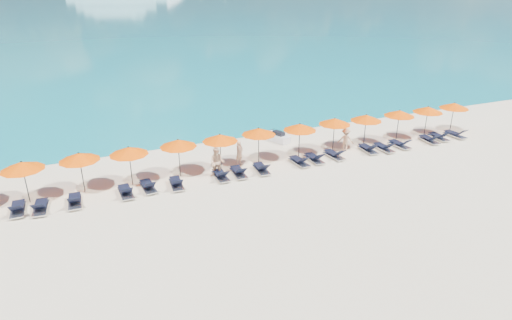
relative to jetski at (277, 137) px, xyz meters
name	(u,v)px	position (x,y,z in m)	size (l,w,h in m)	color
ground	(279,202)	(-3.94, -8.36, -0.30)	(1400.00, 1400.00, 0.00)	beige
jetski	(277,137)	(0.00, 0.00, 0.00)	(1.38, 2.18, 0.73)	white
beachgoer_a	(239,153)	(-4.02, -2.97, 0.48)	(0.57, 0.37, 1.56)	#DAA880
beachgoer_b	(217,162)	(-5.81, -4.12, 0.58)	(0.86, 0.49, 1.77)	#DAA880
beachgoer_c	(346,140)	(3.30, -3.52, 0.48)	(1.01, 0.47, 1.56)	#DAA880
umbrella_2	(22,166)	(-15.61, -3.31, 1.72)	(2.10, 2.10, 2.28)	black
umbrella_3	(79,157)	(-12.97, -3.15, 1.72)	(2.10, 2.10, 2.28)	black
umbrella_4	(129,151)	(-10.49, -3.28, 1.72)	(2.10, 2.10, 2.28)	black
umbrella_5	(178,143)	(-7.77, -3.16, 1.72)	(2.10, 2.10, 2.28)	black
umbrella_6	(220,138)	(-5.30, -3.23, 1.72)	(2.10, 2.10, 2.28)	black
umbrella_7	(259,131)	(-2.76, -3.04, 1.72)	(2.10, 2.10, 2.28)	black
umbrella_8	(300,127)	(-0.05, -3.27, 1.72)	(2.10, 2.10, 2.28)	black
umbrella_9	(335,121)	(2.62, -3.12, 1.72)	(2.10, 2.10, 2.28)	black
umbrella_10	(366,118)	(5.01, -3.27, 1.72)	(2.10, 2.10, 2.28)	black
umbrella_11	(399,113)	(7.80, -3.27, 1.72)	(2.10, 2.10, 2.28)	black
umbrella_12	(428,109)	(10.32, -3.32, 1.72)	(2.10, 2.10, 2.28)	black
umbrella_13	(454,106)	(12.88, -3.28, 1.72)	(2.10, 2.10, 2.28)	black
lounger_3	(18,208)	(-16.07, -4.31, -0.06)	(0.62, 1.70, 0.66)	silver
lounger_4	(40,207)	(-15.07, -4.55, -0.06)	(0.77, 1.75, 0.66)	silver
lounger_5	(75,201)	(-13.50, -4.53, -0.06)	(0.68, 1.72, 0.66)	silver
lounger_6	(126,191)	(-11.00, -4.49, -0.06)	(0.69, 1.73, 0.66)	silver
lounger_7	(148,186)	(-9.81, -4.29, -0.06)	(0.74, 1.74, 0.66)	silver
lounger_8	(176,183)	(-8.32, -4.54, -0.06)	(0.74, 1.74, 0.66)	silver
lounger_9	(221,175)	(-5.75, -4.47, -0.06)	(0.64, 1.71, 0.66)	silver
lounger_10	(239,172)	(-4.65, -4.46, -0.06)	(0.72, 1.73, 0.66)	silver
lounger_11	(261,168)	(-3.23, -4.52, -0.06)	(0.76, 1.75, 0.66)	silver
lounger_12	(299,161)	(-0.63, -4.42, -0.06)	(0.75, 1.74, 0.66)	silver
lounger_13	(314,158)	(0.47, -4.36, -0.06)	(0.62, 1.70, 0.66)	silver
lounger_14	(334,154)	(1.96, -4.33, -0.06)	(0.74, 1.74, 0.66)	silver
lounger_15	(368,149)	(4.59, -4.32, -0.06)	(0.75, 1.74, 0.66)	silver
lounger_16	(384,147)	(5.71, -4.53, -0.06)	(0.63, 1.70, 0.66)	silver
lounger_17	(400,144)	(7.09, -4.46, -0.06)	(0.76, 1.75, 0.66)	silver
lounger_18	(429,139)	(9.67, -4.49, -0.06)	(0.77, 1.75, 0.66)	silver
lounger_19	(439,136)	(10.76, -4.29, -0.06)	(0.71, 1.73, 0.66)	silver
lounger_20	(455,134)	(12.23, -4.39, -0.06)	(0.72, 1.73, 0.66)	silver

